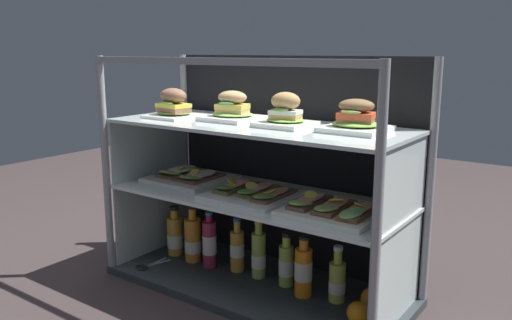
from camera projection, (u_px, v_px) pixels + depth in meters
name	position (u px, v px, depth m)	size (l,w,h in m)	color
ground_plane	(256.00, 291.00, 2.07)	(6.00, 6.00, 0.02)	#352B2C
case_base_deck	(256.00, 285.00, 2.07)	(1.20, 0.50, 0.03)	#2D3437
case_frame	(278.00, 162.00, 2.09)	(1.20, 0.50, 0.91)	gray
riser_lower_tier	(256.00, 240.00, 2.03)	(1.14, 0.44, 0.34)	silver
shelf_lower_glass	(256.00, 197.00, 1.99)	(1.15, 0.45, 0.01)	silver
riser_upper_tier	(256.00, 162.00, 1.96)	(1.14, 0.44, 0.26)	silver
shelf_upper_glass	(256.00, 126.00, 1.94)	(1.15, 0.45, 0.01)	silver
plated_roll_sandwich_right_of_center	(173.00, 106.00, 2.11)	(0.19, 0.19, 0.12)	white
plated_roll_sandwich_near_left_corner	(232.00, 110.00, 2.03)	(0.20, 0.20, 0.12)	white
plated_roll_sandwich_far_right	(285.00, 114.00, 1.86)	(0.18, 0.18, 0.12)	white
plated_roll_sandwich_mid_left	(356.00, 120.00, 1.75)	(0.21, 0.21, 0.11)	white
open_sandwich_tray_near_right_corner	(189.00, 176.00, 2.21)	(0.32, 0.30, 0.06)	white
open_sandwich_tray_far_left	(253.00, 192.00, 1.96)	(0.32, 0.30, 0.06)	white
open_sandwich_tray_right_of_center	(333.00, 209.00, 1.75)	(0.32, 0.30, 0.06)	white
juice_bottle_near_post	(175.00, 236.00, 2.32)	(0.07, 0.07, 0.22)	gold
juice_bottle_back_right	(193.00, 240.00, 2.25)	(0.07, 0.07, 0.25)	orange
juice_bottle_front_left_end	(210.00, 243.00, 2.18)	(0.06, 0.06, 0.24)	#A22946
juice_bottle_front_second	(237.00, 249.00, 2.14)	(0.06, 0.06, 0.23)	gold
juice_bottle_tucked_behind	(259.00, 255.00, 2.08)	(0.06, 0.06, 0.24)	#AFCE54
juice_bottle_front_fourth	(286.00, 264.00, 2.01)	(0.06, 0.06, 0.21)	#ADCB53
juice_bottle_front_right_end	(304.00, 270.00, 1.92)	(0.07, 0.07, 0.23)	orange
juice_bottle_back_left	(337.00, 281.00, 1.88)	(0.06, 0.06, 0.21)	#BEC94E
orange_fruit_beside_bottles	(359.00, 313.00, 1.73)	(0.08, 0.08, 0.08)	orange
orange_fruit_near_left_post	(372.00, 299.00, 1.83)	(0.08, 0.08, 0.08)	orange
kitchen_scissors	(145.00, 266.00, 2.19)	(0.08, 0.16, 0.01)	silver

